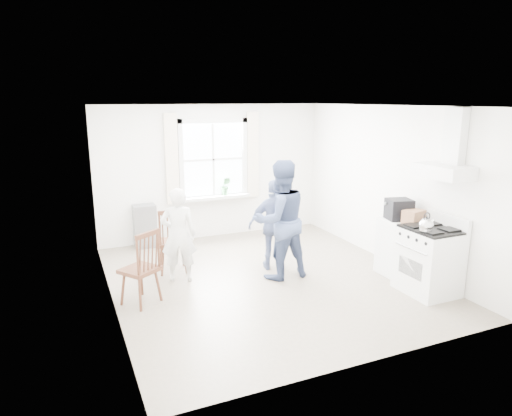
{
  "coord_description": "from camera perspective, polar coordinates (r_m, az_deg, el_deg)",
  "views": [
    {
      "loc": [
        -2.75,
        -5.96,
        2.7
      ],
      "look_at": [
        -0.08,
        0.2,
        1.09
      ],
      "focal_mm": 32.0,
      "sensor_mm": 36.0,
      "label": 1
    }
  ],
  "objects": [
    {
      "name": "stereo_stack",
      "position": [
        7.28,
        17.44,
        -0.16
      ],
      "size": [
        0.42,
        0.39,
        0.32
      ],
      "color": "black",
      "rests_on": "low_cabinet"
    },
    {
      "name": "gas_stove",
      "position": [
        6.92,
        20.8,
        -6.08
      ],
      "size": [
        0.68,
        0.76,
        1.12
      ],
      "color": "white",
      "rests_on": "ground"
    },
    {
      "name": "cardboard_box",
      "position": [
        7.14,
        19.1,
        -1.03
      ],
      "size": [
        0.35,
        0.29,
        0.2
      ],
      "primitive_type": "cube",
      "rotation": [
        0.0,
        0.0,
        0.26
      ],
      "color": "#946748",
      "rests_on": "low_cabinet"
    },
    {
      "name": "person_mid",
      "position": [
        6.9,
        3.03,
        -1.51
      ],
      "size": [
        0.93,
        0.93,
        1.83
      ],
      "primitive_type": "imported",
      "rotation": [
        0.0,
        0.0,
        3.19
      ],
      "color": "#3F4E76",
      "rests_on": "ground"
    },
    {
      "name": "range_hood",
      "position": [
        6.72,
        22.8,
        5.63
      ],
      "size": [
        0.45,
        0.76,
        0.94
      ],
      "color": "silver",
      "rests_on": "room_shell"
    },
    {
      "name": "person_right",
      "position": [
        7.3,
        2.4,
        -2.13
      ],
      "size": [
        1.06,
        1.06,
        1.47
      ],
      "primitive_type": "imported",
      "rotation": [
        0.0,
        0.0,
        2.86
      ],
      "color": "navy",
      "rests_on": "ground"
    },
    {
      "name": "windsor_chair_a",
      "position": [
        6.2,
        -13.7,
        -6.32
      ],
      "size": [
        0.6,
        0.6,
        1.04
      ],
      "color": "#462416",
      "rests_on": "ground"
    },
    {
      "name": "kettle",
      "position": [
        6.55,
        20.5,
        -2.03
      ],
      "size": [
        0.19,
        0.19,
        0.27
      ],
      "color": "silver",
      "rests_on": "gas_stove"
    },
    {
      "name": "window_assembly",
      "position": [
        8.93,
        -5.31,
        5.49
      ],
      "size": [
        1.88,
        0.24,
        1.7
      ],
      "color": "white",
      "rests_on": "room_shell"
    },
    {
      "name": "windsor_chair_b",
      "position": [
        7.22,
        -10.41,
        -3.24
      ],
      "size": [
        0.5,
        0.49,
        1.06
      ],
      "color": "#462416",
      "rests_on": "ground"
    },
    {
      "name": "potted_plant",
      "position": [
        8.98,
        -3.82,
        2.77
      ],
      "size": [
        0.26,
        0.26,
        0.36
      ],
      "primitive_type": "imported",
      "rotation": [
        0.0,
        0.0,
        -0.43
      ],
      "color": "#2E6935",
      "rests_on": "window_assembly"
    },
    {
      "name": "shelf_unit",
      "position": [
        8.7,
        -13.7,
        -2.2
      ],
      "size": [
        0.4,
        0.3,
        0.8
      ],
      "primitive_type": "cube",
      "color": "slate",
      "rests_on": "ground"
    },
    {
      "name": "room_shell",
      "position": [
        6.71,
        1.31,
        1.47
      ],
      "size": [
        4.62,
        5.12,
        2.64
      ],
      "color": "gray",
      "rests_on": "ground"
    },
    {
      "name": "person_left",
      "position": [
        6.9,
        -9.67,
        -3.35
      ],
      "size": [
        0.65,
        0.65,
        1.44
      ],
      "primitive_type": "imported",
      "rotation": [
        0.0,
        0.0,
        2.85
      ],
      "color": "silver",
      "rests_on": "ground"
    },
    {
      "name": "low_cabinet",
      "position": [
        7.46,
        17.44,
        -4.69
      ],
      "size": [
        0.5,
        0.55,
        0.9
      ],
      "primitive_type": "cube",
      "color": "silver",
      "rests_on": "ground"
    }
  ]
}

